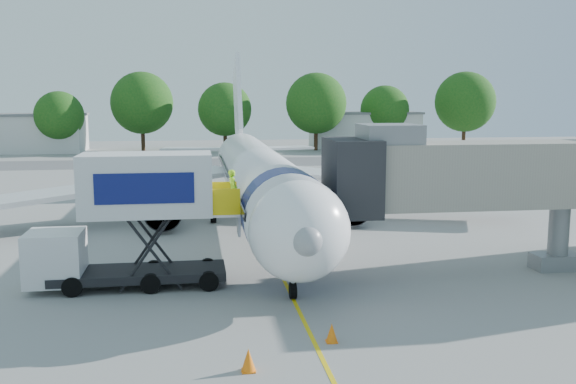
{
  "coord_description": "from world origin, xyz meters",
  "views": [
    {
      "loc": [
        -3.64,
        -33.2,
        7.81
      ],
      "look_at": [
        0.75,
        -3.02,
        3.2
      ],
      "focal_mm": 40.0,
      "sensor_mm": 36.0,
      "label": 1
    }
  ],
  "objects": [
    {
      "name": "ground",
      "position": [
        0.0,
        0.0,
        0.0
      ],
      "size": [
        160.0,
        160.0,
        0.0
      ],
      "primitive_type": "plane",
      "color": "#989895",
      "rests_on": "ground"
    },
    {
      "name": "guidance_line",
      "position": [
        0.0,
        0.0,
        0.01
      ],
      "size": [
        0.15,
        70.0,
        0.01
      ],
      "primitive_type": "cube",
      "color": "yellow",
      "rests_on": "ground"
    },
    {
      "name": "taxiway_strip",
      "position": [
        0.0,
        42.0,
        0.0
      ],
      "size": [
        120.0,
        10.0,
        0.01
      ],
      "primitive_type": "cube",
      "color": "#59595B",
      "rests_on": "ground"
    },
    {
      "name": "aircraft",
      "position": [
        0.0,
        4.12,
        2.95
      ],
      "size": [
        34.17,
        37.73,
        11.35
      ],
      "color": "white",
      "rests_on": "ground"
    },
    {
      "name": "jet_bridge",
      "position": [
        7.99,
        -7.0,
        4.34
      ],
      "size": [
        13.9,
        3.2,
        6.6
      ],
      "color": "gray",
      "rests_on": "ground"
    },
    {
      "name": "catering_hiloader",
      "position": [
        -6.27,
        -7.0,
        2.76
      ],
      "size": [
        8.53,
        2.44,
        5.5
      ],
      "color": "black",
      "rests_on": "ground"
    },
    {
      "name": "ground_tug",
      "position": [
        -1.48,
        -16.78,
        0.73
      ],
      "size": [
        3.85,
        2.8,
        1.38
      ],
      "rotation": [
        0.0,
        0.0,
        0.33
      ],
      "color": "silver",
      "rests_on": "ground"
    },
    {
      "name": "safety_cone_a",
      "position": [
        0.56,
        -14.06,
        0.3
      ],
      "size": [
        0.39,
        0.39,
        0.62
      ],
      "color": "orange",
      "rests_on": "ground"
    },
    {
      "name": "safety_cone_b",
      "position": [
        -2.26,
        -15.87,
        0.33
      ],
      "size": [
        0.43,
        0.43,
        0.68
      ],
      "color": "orange",
      "rests_on": "ground"
    },
    {
      "name": "outbuilding_left",
      "position": [
        -28.0,
        60.0,
        2.66
      ],
      "size": [
        18.4,
        8.4,
        5.3
      ],
      "color": "silver",
      "rests_on": "ground"
    },
    {
      "name": "outbuilding_right",
      "position": [
        22.0,
        62.0,
        2.66
      ],
      "size": [
        16.4,
        7.4,
        5.3
      ],
      "color": "silver",
      "rests_on": "ground"
    },
    {
      "name": "tree_b",
      "position": [
        -21.61,
        56.99,
        5.08
      ],
      "size": [
        6.57,
        6.57,
        8.37
      ],
      "color": "#382314",
      "rests_on": "ground"
    },
    {
      "name": "tree_c",
      "position": [
        -10.87,
        59.45,
        6.73
      ],
      "size": [
        8.7,
        8.7,
        11.09
      ],
      "color": "#382314",
      "rests_on": "ground"
    },
    {
      "name": "tree_d",
      "position": [
        0.65,
        58.05,
        5.83
      ],
      "size": [
        7.53,
        7.53,
        9.61
      ],
      "color": "#382314",
      "rests_on": "ground"
    },
    {
      "name": "tree_e",
      "position": [
        13.49,
        56.83,
        6.67
      ],
      "size": [
        8.61,
        8.61,
        10.98
      ],
      "color": "#382314",
      "rests_on": "ground"
    },
    {
      "name": "tree_f",
      "position": [
        24.69,
        60.57,
        5.63
      ],
      "size": [
        7.28,
        7.28,
        9.29
      ],
      "color": "#382314",
      "rests_on": "ground"
    },
    {
      "name": "tree_g",
      "position": [
        35.93,
        57.35,
        6.84
      ],
      "size": [
        8.84,
        8.84,
        11.27
      ],
      "color": "#382314",
      "rests_on": "ground"
    }
  ]
}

